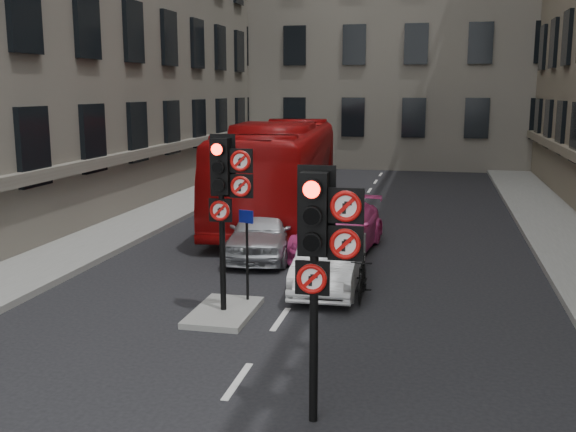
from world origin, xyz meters
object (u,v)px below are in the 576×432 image
at_px(motorcyclist, 302,228).
at_px(car_silver, 263,231).
at_px(motorcycle, 362,277).
at_px(signal_far, 225,185).
at_px(info_sign, 247,242).
at_px(bus_red, 280,170).
at_px(car_pink, 339,229).
at_px(car_white, 330,260).
at_px(signal_near, 321,241).

bearing_deg(motorcyclist, car_silver, -3.75).
distance_m(motorcycle, motorcyclist, 4.16).
xyz_separation_m(signal_far, info_sign, (0.21, 0.74, -1.32)).
xyz_separation_m(bus_red, motorcyclist, (1.88, -5.32, -0.93)).
bearing_deg(motorcycle, car_silver, 131.84).
relative_size(motorcycle, motorcyclist, 1.02).
height_order(car_pink, bus_red, bus_red).
bearing_deg(car_pink, car_white, -79.96).
bearing_deg(bus_red, motorcyclist, -75.09).
bearing_deg(car_silver, info_sign, -85.25).
bearing_deg(bus_red, motorcycle, -70.65).
xyz_separation_m(signal_near, info_sign, (-2.39, 4.74, -1.20)).
height_order(motorcycle, motorcyclist, motorcyclist).
xyz_separation_m(car_silver, car_white, (2.28, -2.59, -0.06)).
bearing_deg(motorcyclist, car_pink, -171.14).
distance_m(signal_near, car_pink, 10.12).
height_order(car_pink, motorcyclist, motorcyclist).
bearing_deg(car_silver, motorcyclist, 11.13).
height_order(car_silver, car_pink, car_silver).
bearing_deg(signal_far, bus_red, 97.40).
distance_m(car_pink, bus_red, 5.66).
relative_size(car_white, bus_red, 0.32).
distance_m(signal_near, motorcycle, 6.12).
height_order(motorcyclist, info_sign, info_sign).
bearing_deg(motorcyclist, info_sign, 66.30).
distance_m(bus_red, info_sign, 10.06).
xyz_separation_m(car_pink, info_sign, (-1.23, -5.14, 0.69)).
distance_m(car_white, car_pink, 3.44).
height_order(signal_far, info_sign, signal_far).
bearing_deg(signal_far, car_white, 54.71).
relative_size(signal_far, car_silver, 0.87).
bearing_deg(car_white, signal_near, -83.99).
bearing_deg(car_pink, car_silver, -151.95).
xyz_separation_m(signal_near, car_white, (-0.87, 6.44, -1.94)).
relative_size(signal_near, bus_red, 0.29).
bearing_deg(motorcycle, motorcyclist, 118.30).
bearing_deg(info_sign, motorcyclist, 103.77).
bearing_deg(info_sign, car_white, 65.56).
bearing_deg(car_pink, signal_near, -78.05).
bearing_deg(signal_near, motorcycle, 90.40).
relative_size(signal_near, car_white, 0.91).
bearing_deg(car_pink, motorcyclist, -145.63).
xyz_separation_m(car_silver, motorcyclist, (1.04, 0.31, 0.08)).
relative_size(car_pink, info_sign, 2.43).
bearing_deg(signal_far, car_pink, 76.22).
relative_size(signal_near, signal_far, 1.00).
bearing_deg(car_white, car_silver, 129.64).
bearing_deg(car_white, motorcyclist, 111.38).
bearing_deg(bus_red, car_white, -73.78).
bearing_deg(info_sign, motorcycle, 40.54).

